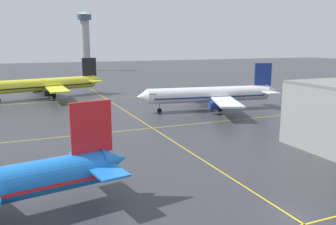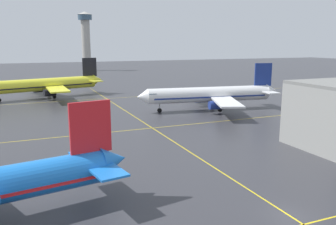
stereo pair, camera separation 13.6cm
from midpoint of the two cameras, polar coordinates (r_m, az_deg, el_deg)
The scene contains 5 objects.
ground_plane at distance 37.84m, azimuth 19.10°, elevation -15.55°, with size 600.00×600.00×0.00m, color #333338.
airliner_second_row at distance 88.66m, azimuth 6.99°, elevation 2.94°, with size 37.46×32.00×11.65m.
airliner_third_row at distance 114.72m, azimuth -19.39°, elevation 4.31°, with size 38.05×32.37×11.95m.
taxiway_markings at distance 69.93m, azimuth -2.64°, elevation -2.55°, with size 159.09×135.60×0.01m.
control_tower at distance 224.52m, azimuth -13.40°, elevation 12.00°, with size 8.82×8.82×35.57m.
Camera 1 is at (-23.38, -24.67, 16.67)m, focal length 37.28 mm.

